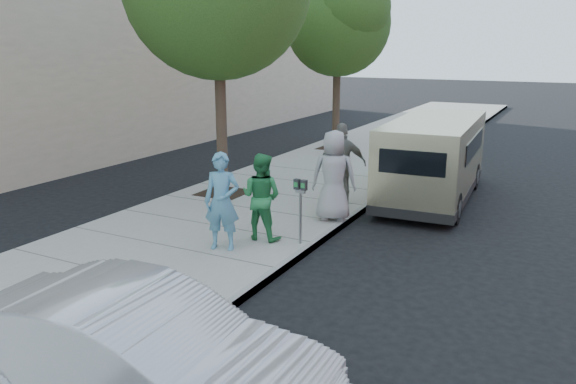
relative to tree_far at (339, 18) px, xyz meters
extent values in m
plane|color=black|center=(2.25, -10.00, -4.88)|extent=(120.00, 120.00, 0.00)
cube|color=gray|center=(1.25, -10.00, -4.81)|extent=(5.00, 60.00, 0.15)
cube|color=gray|center=(3.69, -10.00, -4.81)|extent=(0.12, 60.00, 0.16)
cube|color=black|center=(-0.05, -7.60, -4.73)|extent=(1.20, 1.20, 0.01)
cylinder|color=#38281E|center=(-0.05, -7.60, -2.75)|extent=(0.28, 0.28, 3.96)
cube|color=black|center=(-0.05, 0.00, -4.73)|extent=(1.20, 1.20, 0.01)
cylinder|color=#38281E|center=(-0.05, 0.00, -2.97)|extent=(0.28, 0.28, 3.52)
sphere|color=#264C19|center=(-0.05, 0.00, -0.17)|extent=(3.80, 3.80, 3.80)
sphere|color=#264C19|center=(0.55, -0.40, 0.33)|extent=(2.85, 2.85, 2.85)
sphere|color=#264C19|center=(-0.55, 0.50, 0.13)|extent=(2.66, 2.66, 2.66)
cylinder|color=gray|center=(3.50, -10.18, -4.22)|extent=(0.05, 0.05, 1.03)
cube|color=gray|center=(3.50, -10.18, -3.67)|extent=(0.21, 0.07, 0.07)
cube|color=#2D2D30|center=(3.43, -10.17, -3.54)|extent=(0.12, 0.10, 0.20)
cube|color=#2D2D30|center=(3.58, -10.18, -3.54)|extent=(0.12, 0.10, 0.20)
cube|color=beige|center=(4.88, -5.25, -3.72)|extent=(2.21, 5.30, 1.92)
cube|color=beige|center=(4.73, -2.42, -4.20)|extent=(1.80, 0.63, 0.82)
cube|color=black|center=(5.02, -7.86, -3.39)|extent=(1.44, 0.10, 0.53)
cylinder|color=black|center=(3.94, -3.59, -4.52)|extent=(0.29, 0.74, 0.73)
cylinder|color=black|center=(5.63, -3.49, -4.52)|extent=(0.29, 0.74, 0.73)
cylinder|color=black|center=(4.13, -7.12, -4.52)|extent=(0.29, 0.74, 0.73)
cylinder|color=black|center=(5.83, -7.03, -4.52)|extent=(0.29, 0.74, 0.73)
imported|color=silver|center=(4.25, -15.58, -4.16)|extent=(4.50, 1.81, 1.45)
imported|color=#5493B3|center=(2.32, -11.11, -3.80)|extent=(0.79, 0.64, 1.87)
imported|color=#2B8646|center=(2.68, -10.27, -3.86)|extent=(0.86, 0.68, 1.75)
imported|color=#9C9C9E|center=(3.45, -8.43, -3.73)|extent=(1.14, 0.93, 2.02)
imported|color=slate|center=(3.13, -7.15, -3.74)|extent=(1.26, 0.99, 2.00)
camera|label=1|loc=(8.13, -19.56, -0.96)|focal=35.00mm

